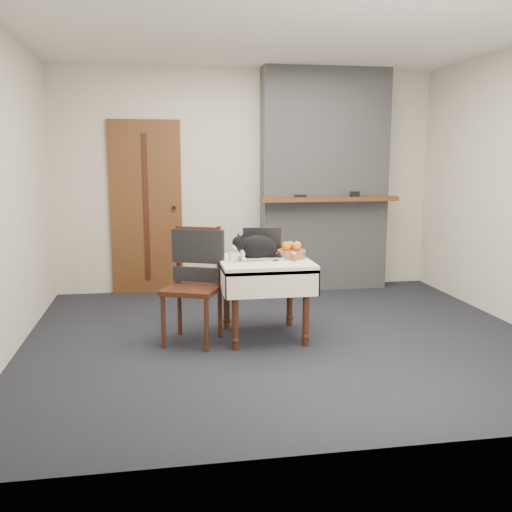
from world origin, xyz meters
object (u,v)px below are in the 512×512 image
at_px(side_table, 264,272).
at_px(pill_bottle, 294,257).
at_px(door, 146,208).
at_px(cream_jar, 233,256).
at_px(cat, 258,248).
at_px(fruit_basket, 291,251).
at_px(laptop, 263,250).
at_px(chair, 195,268).

relative_size(side_table, pill_bottle, 10.46).
xyz_separation_m(door, cream_jar, (0.76, -1.94, -0.26)).
distance_m(cat, fruit_basket, 0.31).
xyz_separation_m(laptop, chair, (-0.61, -0.09, -0.13)).
relative_size(laptop, chair, 0.37).
bearing_deg(pill_bottle, laptop, 131.50).
height_order(cat, fruit_basket, cat).
distance_m(side_table, pill_bottle, 0.31).
distance_m(door, laptop, 2.09).
relative_size(side_table, fruit_basket, 3.11).
bearing_deg(side_table, laptop, 86.46).
relative_size(door, pill_bottle, 26.82).
bearing_deg(fruit_basket, side_table, -170.15).
distance_m(side_table, fruit_basket, 0.31).
relative_size(pill_bottle, fruit_basket, 0.30).
relative_size(door, side_table, 2.56).
bearing_deg(side_table, fruit_basket, 9.85).
relative_size(door, laptop, 5.36).
xyz_separation_m(cat, fruit_basket, (0.31, 0.03, -0.05)).
distance_m(laptop, fruit_basket, 0.26).
distance_m(door, side_table, 2.22).
bearing_deg(pill_bottle, chair, 168.78).
relative_size(fruit_basket, chair, 0.25).
height_order(laptop, cat, laptop).
bearing_deg(laptop, cream_jar, -149.11).
xyz_separation_m(cat, pill_bottle, (0.29, -0.14, -0.07)).
height_order(side_table, pill_bottle, pill_bottle).
height_order(laptop, pill_bottle, laptop).
distance_m(side_table, cat, 0.22).
bearing_deg(door, fruit_basket, -55.61).
xyz_separation_m(laptop, cream_jar, (-0.29, -0.14, -0.03)).
distance_m(laptop, pill_bottle, 0.34).
bearing_deg(side_table, cat, 167.39).
distance_m(cream_jar, chair, 0.34).
height_order(fruit_basket, chair, chair).
distance_m(laptop, chair, 0.63).
bearing_deg(chair, laptop, 31.52).
bearing_deg(side_table, door, 118.31).
height_order(cream_jar, chair, chair).
xyz_separation_m(side_table, fruit_basket, (0.25, 0.04, 0.17)).
bearing_deg(door, side_table, -61.69).
xyz_separation_m(door, fruit_basket, (1.29, -1.88, -0.24)).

